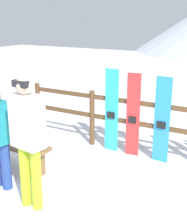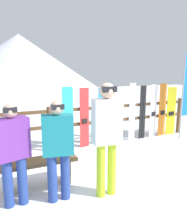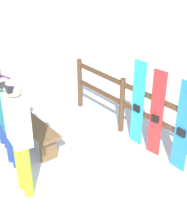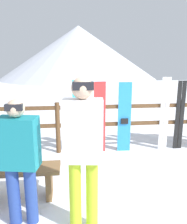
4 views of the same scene
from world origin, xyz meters
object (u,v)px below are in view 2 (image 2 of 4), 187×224
Objects in this scene: snowboard_red at (84,118)px; snowboard_white at (153,111)px; snowboard_blue at (103,117)px; snowboard_cyan at (68,119)px; rental_flag at (186,89)px; ski_pair_white at (132,112)px; person_teal at (58,145)px; snowboard_yellow at (171,111)px; person_white at (107,132)px; bench at (38,167)px; ski_pair_black at (143,112)px; person_purple at (13,149)px; snowboard_orange at (162,110)px.

snowboard_red is 2.19m from snowboard_white.
snowboard_blue is 1.64m from snowboard_white.
snowboard_cyan is 0.65× the size of rental_flag.
person_teal is at bearing -142.14° from ski_pair_white.
person_white is at bearing -146.37° from snowboard_yellow.
snowboard_white is at bearing 31.29° from person_teal.
snowboard_red is 0.98× the size of snowboard_white.
ski_pair_black reaches higher than bench.
person_white reaches higher than snowboard_red.
ski_pair_black is 0.63× the size of rental_flag.
ski_pair_black reaches higher than person_teal.
person_purple reaches higher than snowboard_yellow.
person_white is 2.48m from snowboard_blue.
snowboard_blue is (0.54, -0.00, -0.01)m from snowboard_red.
snowboard_white is (2.62, -0.00, -0.01)m from snowboard_cyan.
snowboard_white is at bearing -0.51° from ski_pair_black.
person_white is 2.97m from ski_pair_white.
snowboard_orange reaches higher than bench.
ski_pair_white is at bearing 179.74° from snowboard_white.
bench is 0.73× the size of person_white.
ski_pair_black is 1.07m from snowboard_yellow.
snowboard_white is (3.64, 1.56, 0.42)m from bench.
ski_pair_white reaches higher than person_teal.
snowboard_orange reaches higher than snowboard_yellow.
snowboard_orange is (3.98, 1.56, 0.43)m from bench.
snowboard_orange reaches higher than person_teal.
snowboard_cyan reaches higher than bench.
ski_pair_black is at bearing 25.69° from bench.
person_white reaches higher than snowboard_blue.
snowboard_cyan is 1.01× the size of snowboard_white.
ski_pair_white is 1.10× the size of snowboard_yellow.
person_teal is at bearing -151.07° from snowboard_orange.
bench is at bearing -156.73° from snowboard_white.
snowboard_white is 0.69m from snowboard_yellow.
snowboard_cyan reaches higher than person_purple.
snowboard_cyan is (1.01, 1.56, 0.43)m from bench.
snowboard_red is at bearing 171.10° from rental_flag.
snowboard_cyan is 1.89m from ski_pair_white.
person_white reaches higher than ski_pair_black.
rental_flag reaches higher than snowboard_cyan.
bench is at bearing -160.11° from snowboard_yellow.
ski_pair_white is at bearing 30.67° from person_purple.
ski_pair_black is at bearing 179.82° from snowboard_yellow.
ski_pair_white is at bearing 0.10° from snowboard_cyan.
snowboard_red is (1.85, 1.95, -0.11)m from person_purple.
person_teal reaches higher than bench.
snowboard_blue is at bearing 169.13° from rental_flag.
bench is 4.61m from snowboard_yellow.
snowboard_blue is at bearing 65.19° from person_white.
snowboard_cyan reaches higher than snowboard_blue.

